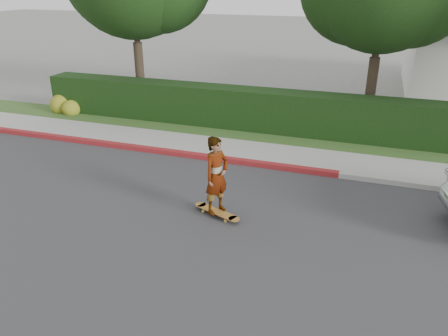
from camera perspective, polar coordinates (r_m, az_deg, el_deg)
The scene contains 10 objects.
ground at distance 8.94m, azimuth 5.69°, elevation -10.72°, with size 120.00×120.00×0.00m, color slate.
road at distance 8.94m, azimuth 5.69°, elevation -10.69°, with size 60.00×8.00×0.01m, color #2D2D30.
curb_far at distance 12.46m, azimuth 10.23°, elevation -0.24°, with size 60.00×0.20×0.15m, color #9E9E99.
curb_red_section at distance 14.00m, azimuth -10.34°, elevation 2.46°, with size 12.00×0.21×0.15m, color maroon.
sidewalk_far at distance 13.29m, azimuth 10.87°, elevation 1.18°, with size 60.00×1.60×0.12m, color gray.
planting_strip at distance 14.78m, azimuth 11.85°, elevation 3.36°, with size 60.00×1.60×0.10m, color #2D4C1E.
hedge at distance 15.73m, azimuth 1.44°, elevation 7.76°, with size 15.00×1.00×1.50m, color black.
flowering_shrub at distance 18.75m, azimuth -20.09°, elevation 7.60°, with size 1.40×1.00×0.90m.
skateboard at distance 10.03m, azimuth -0.94°, elevation -5.74°, with size 1.27×0.70×0.12m.
skateboarder at distance 9.62m, azimuth -0.98°, elevation -0.98°, with size 0.65×0.43×1.79m, color white.
Camera 1 is at (1.59, -7.24, 5.00)m, focal length 35.00 mm.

